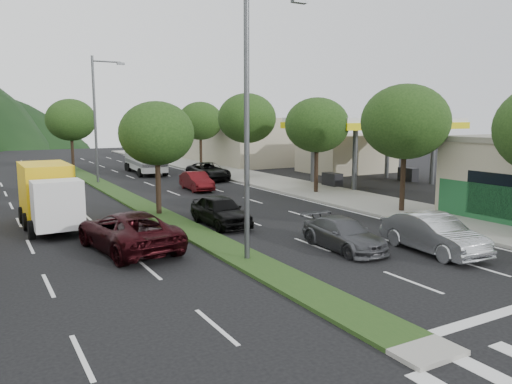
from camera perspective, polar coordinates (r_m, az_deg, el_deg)
ground at (r=12.72m, az=17.28°, el=-16.46°), size 160.00×160.00×0.00m
sidewalk_right at (r=39.30m, az=3.11°, el=0.92°), size 5.00×90.00×0.15m
median at (r=37.14m, az=-15.97°, el=0.13°), size 1.60×56.00×0.12m
gas_canopy at (r=40.57m, az=13.31°, el=7.43°), size 12.20×8.20×5.25m
bldg_right_far at (r=58.94m, az=-1.15°, el=5.95°), size 10.00×16.00×5.20m
tree_r_b at (r=28.52m, az=16.70°, el=7.69°), size 4.80×4.80×6.94m
tree_r_c at (r=34.55m, az=6.99°, el=7.60°), size 4.40×4.40×6.48m
tree_r_d at (r=43.00m, az=-1.05°, el=8.42°), size 5.00×5.00×7.17m
tree_r_e at (r=52.00m, az=-6.38°, el=8.07°), size 4.60×4.60×6.71m
tree_med_near at (r=27.16m, az=-11.28°, el=6.57°), size 4.00×4.00×6.02m
tree_med_far at (r=52.46m, az=-20.41°, el=7.72°), size 4.80×4.80×6.94m
streetlight_near at (r=18.04m, az=-0.49°, el=9.47°), size 2.60×0.25×10.00m
streetlight_mid at (r=41.69m, az=-17.67°, el=8.57°), size 2.60×0.25×10.00m
sedan_silver at (r=20.85m, az=19.62°, el=-4.50°), size 2.05×4.77×1.53m
suv_maroon at (r=20.63m, az=-14.43°, el=-4.32°), size 3.37×6.00×1.58m
car_queue_a at (r=24.55m, az=-4.07°, el=-2.14°), size 1.78×4.38×1.49m
car_queue_b at (r=20.49m, az=9.97°, el=-4.76°), size 1.90×4.33×1.24m
car_queue_c at (r=36.56m, az=-6.81°, el=1.24°), size 1.69×4.17×1.35m
car_queue_d at (r=42.37m, az=-5.47°, el=2.36°), size 2.69×5.44×1.48m
box_truck at (r=26.11m, az=-22.63°, el=-0.60°), size 2.50×6.20×3.04m
motorhome at (r=48.39m, az=-12.56°, el=4.05°), size 3.11×8.26×3.10m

